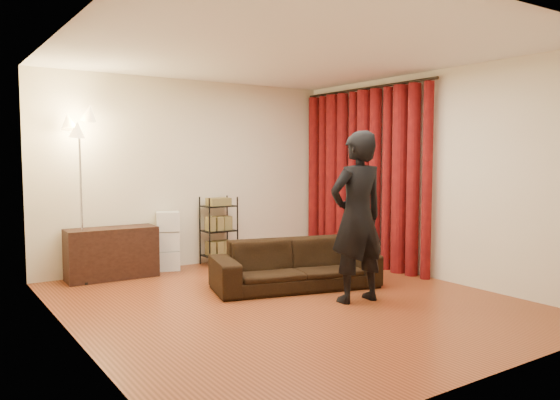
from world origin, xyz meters
TOP-DOWN VIEW (x-y plane):
  - floor at (0.00, 0.00)m, footprint 5.00×5.00m
  - ceiling at (0.00, 0.00)m, footprint 5.00×5.00m
  - wall_back at (0.00, 2.50)m, footprint 5.00×0.00m
  - wall_front at (0.00, -2.50)m, footprint 5.00×0.00m
  - wall_left at (-2.25, 0.00)m, footprint 0.00×5.00m
  - wall_right at (2.25, 0.00)m, footprint 0.00×5.00m
  - curtain_rod at (2.15, 1.12)m, footprint 0.04×2.65m
  - curtain at (2.13, 1.12)m, footprint 0.22×2.65m
  - sofa at (0.44, 0.47)m, footprint 2.12×1.26m
  - person at (0.64, -0.41)m, footprint 0.72×0.50m
  - media_cabinet at (-1.26, 2.23)m, footprint 1.16×0.47m
  - storage_boxes at (-0.45, 2.31)m, footprint 0.40×0.35m
  - wire_shelf at (0.33, 2.28)m, footprint 0.46×0.32m
  - floor_lamp at (-1.64, 2.18)m, footprint 0.47×0.47m

SIDE VIEW (x-z plane):
  - floor at x=0.00m, z-range 0.00..0.00m
  - sofa at x=0.44m, z-range 0.00..0.58m
  - media_cabinet at x=-1.26m, z-range 0.00..0.67m
  - storage_boxes at x=-0.45m, z-range 0.00..0.83m
  - wire_shelf at x=0.33m, z-range 0.00..1.00m
  - person at x=0.64m, z-range 0.00..1.87m
  - floor_lamp at x=-1.64m, z-range 0.00..2.14m
  - curtain at x=2.13m, z-range 0.00..2.55m
  - wall_back at x=0.00m, z-range -1.15..3.85m
  - wall_front at x=0.00m, z-range -1.15..3.85m
  - wall_left at x=-2.25m, z-range -1.15..3.85m
  - wall_right at x=2.25m, z-range -1.15..3.85m
  - curtain_rod at x=2.15m, z-range 2.56..2.60m
  - ceiling at x=0.00m, z-range 2.70..2.70m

